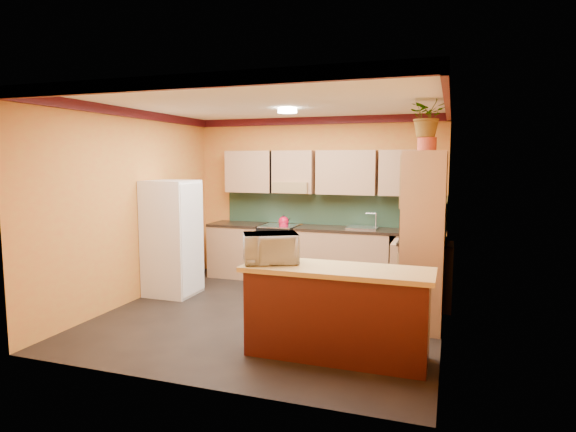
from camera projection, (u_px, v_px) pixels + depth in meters
The scene contains 15 objects.
room_shell at pixel (281, 153), 6.26m from camera, with size 4.24×4.24×2.72m.
base_cabinets_back at pixel (315, 256), 7.86m from camera, with size 3.65×0.60×0.88m, color tan.
countertop_back at pixel (315, 228), 7.81m from camera, with size 3.65×0.62×0.04m, color black.
stove at pixel (279, 252), 8.06m from camera, with size 0.58×0.58×0.91m, color black.
kettle at pixel (284, 221), 7.92m from camera, with size 0.17×0.17×0.18m, color #A80B27, non-canonical shape.
sink at pixel (363, 228), 7.56m from camera, with size 0.48×0.40×0.03m, color silver.
base_cabinets_right at pixel (422, 275), 6.57m from camera, with size 0.60×0.80×0.88m, color tan.
countertop_right at pixel (423, 241), 6.51m from camera, with size 0.62×0.80×0.04m, color black.
fridge at pixel (172, 238), 7.11m from camera, with size 0.68×0.66×1.70m, color white.
pantry at pixel (424, 239), 5.76m from camera, with size 0.48×0.90×2.10m, color tan.
fern_pot at pixel (427, 144), 5.68m from camera, with size 0.22×0.22×0.16m, color #A33C27.
fern at pixel (428, 116), 5.64m from camera, with size 0.45×0.39×0.50m, color tan.
breakfast_bar at pixel (336, 315), 4.85m from camera, with size 1.80×0.55×0.88m, color #44170F.
bar_top at pixel (337, 270), 4.79m from camera, with size 1.90×0.65×0.05m, color tan.
microwave at pixel (271, 248), 5.00m from camera, with size 0.56×0.38×0.31m, color white.
Camera 1 is at (2.15, -5.67, 1.99)m, focal length 30.00 mm.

